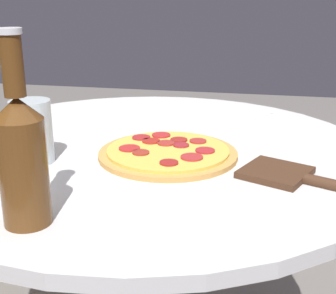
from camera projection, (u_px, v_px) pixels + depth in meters
table at (148, 215)px, 1.07m from camera, size 0.99×0.99×0.72m
pizza at (168, 152)px, 0.95m from camera, size 0.28×0.28×0.02m
beer_bottle at (22, 155)px, 0.65m from camera, size 0.07×0.07×0.28m
pizza_paddle at (295, 177)px, 0.83m from camera, size 0.16×0.25×0.02m
drinking_glass at (32, 132)px, 0.90m from camera, size 0.08×0.08×0.12m
napkin at (245, 115)px, 1.25m from camera, size 0.16×0.14×0.01m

